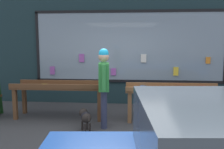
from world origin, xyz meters
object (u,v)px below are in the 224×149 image
object	(u,v)px
display_table_left	(60,89)
person_browsing	(104,81)
display_table_right	(173,92)
small_dog	(85,117)

from	to	relation	value
display_table_left	person_browsing	bearing A→B (deg)	-27.82
display_table_left	display_table_right	distance (m)	2.77
display_table_left	person_browsing	distance (m)	1.38
display_table_right	person_browsing	world-z (taller)	person_browsing
person_browsing	small_dog	size ratio (longest dim) A/B	3.41
display_table_right	small_dog	world-z (taller)	display_table_right
display_table_left	small_dog	world-z (taller)	display_table_left
person_browsing	display_table_left	bearing A→B (deg)	55.30
display_table_right	person_browsing	size ratio (longest dim) A/B	1.31
display_table_left	small_dog	size ratio (longest dim) A/B	4.46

